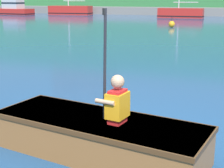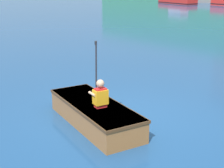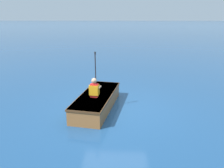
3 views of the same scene
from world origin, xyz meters
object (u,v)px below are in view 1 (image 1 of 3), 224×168
Objects in this scene: channel_buoy at (172,24)px; moored_boat_dock_center_near at (181,13)px; rowboat_foreground at (96,134)px; moored_boat_dock_east_inner at (70,10)px; person_paddler at (117,101)px; moored_boat_dock_west_end at (12,9)px.

moored_boat_dock_center_near is at bearing 96.72° from channel_buoy.
moored_boat_dock_east_inner is at bearing 117.79° from rowboat_foreground.
moored_boat_dock_west_end is at bearing 128.13° from person_paddler.
person_paddler reaches higher than moored_boat_dock_west_end.
rowboat_foreground is 20.68m from channel_buoy.
person_paddler is at bearing -81.79° from moored_boat_dock_center_near.
moored_boat_dock_east_inner reaches higher than person_paddler.
rowboat_foreground is 2.13× the size of person_paddler.
moored_boat_dock_center_near is at bearing 98.21° from person_paddler.
moored_boat_dock_east_inner reaches higher than rowboat_foreground.
channel_buoy is (-2.97, 20.46, -0.06)m from rowboat_foreground.
moored_boat_dock_center_near is at bearing 97.69° from rowboat_foreground.
rowboat_foreground is at bearing -81.73° from channel_buoy.
moored_boat_dock_east_inner is 39.45m from person_paddler.
moored_boat_dock_west_end is 8.20× the size of channel_buoy.
moored_boat_dock_east_inner is at bearing 171.29° from moored_boat_dock_center_near.
moored_boat_dock_center_near reaches higher than person_paddler.
person_paddler is (0.31, -0.05, 0.51)m from rowboat_foreground.
rowboat_foreground is 0.60m from person_paddler.
moored_boat_dock_center_near is 32.90m from rowboat_foreground.
person_paddler is at bearing -51.87° from moored_boat_dock_west_end.
moored_boat_dock_east_inner is 1.78× the size of rowboat_foreground.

